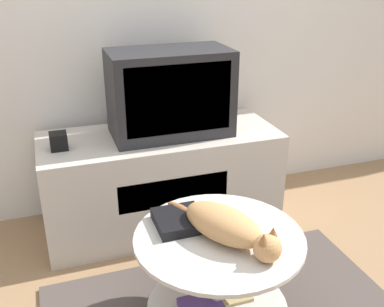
# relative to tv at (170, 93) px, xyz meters

# --- Properties ---
(tv_stand) EXTENTS (1.37, 0.55, 0.59)m
(tv_stand) POSITION_rel_tv_xyz_m (-0.06, 0.00, -0.53)
(tv_stand) COLOR beige
(tv_stand) RESTS_ON ground_plane
(tv) EXTENTS (0.67, 0.36, 0.48)m
(tv) POSITION_rel_tv_xyz_m (0.00, 0.00, 0.00)
(tv) COLOR #232326
(tv) RESTS_ON tv_stand
(speaker) EXTENTS (0.09, 0.09, 0.09)m
(speaker) POSITION_rel_tv_xyz_m (-0.63, -0.03, -0.19)
(speaker) COLOR black
(speaker) RESTS_ON tv_stand
(coffee_table) EXTENTS (0.70, 0.70, 0.47)m
(coffee_table) POSITION_rel_tv_xyz_m (-0.07, -0.92, -0.52)
(coffee_table) COLOR #B2B2B7
(coffee_table) RESTS_ON rug
(dvd_box) EXTENTS (0.20, 0.21, 0.04)m
(dvd_box) POSITION_rel_tv_xyz_m (-0.20, -0.79, -0.32)
(dvd_box) COLOR black
(dvd_box) RESTS_ON coffee_table
(cat) EXTENTS (0.33, 0.54, 0.13)m
(cat) POSITION_rel_tv_xyz_m (-0.05, -0.95, -0.28)
(cat) COLOR tan
(cat) RESTS_ON coffee_table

